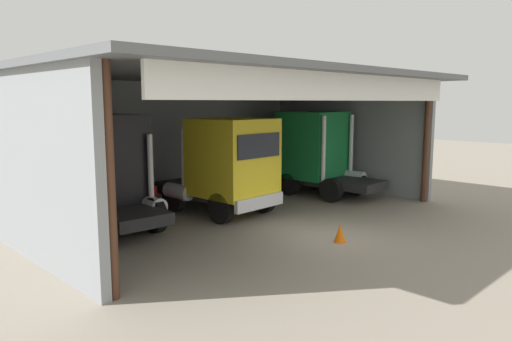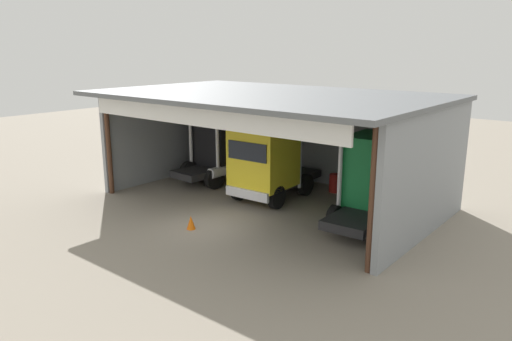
% 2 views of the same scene
% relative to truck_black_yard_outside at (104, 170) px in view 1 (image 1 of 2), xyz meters
% --- Properties ---
extents(ground_plane, '(80.00, 80.00, 0.00)m').
position_rel_truck_black_yard_outside_xyz_m(ground_plane, '(4.52, -5.41, -1.98)').
color(ground_plane, gray).
rests_on(ground_plane, ground).
extents(workshop_shed, '(15.29, 9.90, 5.20)m').
position_rel_truck_black_yard_outside_xyz_m(workshop_shed, '(4.52, -0.41, 1.67)').
color(workshop_shed, gray).
rests_on(workshop_shed, ground).
extents(truck_black_yard_outside, '(2.57, 4.42, 3.75)m').
position_rel_truck_black_yard_outside_xyz_m(truck_black_yard_outside, '(0.00, 0.00, 0.00)').
color(truck_black_yard_outside, black).
rests_on(truck_black_yard_outside, ground).
extents(truck_yellow_right_bay, '(2.82, 5.45, 3.57)m').
position_rel_truck_black_yard_outside_xyz_m(truck_yellow_right_bay, '(4.21, -1.17, -0.10)').
color(truck_yellow_right_bay, yellow).
rests_on(truck_yellow_right_bay, ground).
extents(truck_green_center_right_bay, '(2.73, 4.80, 3.72)m').
position_rel_truck_black_yard_outside_xyz_m(truck_green_center_right_bay, '(9.76, -0.99, -0.03)').
color(truck_green_center_right_bay, '#197F3D').
rests_on(truck_green_center_right_bay, ground).
extents(oil_drum, '(0.58, 0.58, 0.93)m').
position_rel_truck_black_yard_outside_xyz_m(oil_drum, '(6.07, 2.07, -1.52)').
color(oil_drum, '#B21E19').
rests_on(oil_drum, ground).
extents(tool_cart, '(0.90, 0.60, 1.00)m').
position_rel_truck_black_yard_outside_xyz_m(tool_cart, '(2.16, 1.31, -1.48)').
color(tool_cart, red).
rests_on(tool_cart, ground).
extents(traffic_cone, '(0.36, 0.36, 0.56)m').
position_rel_truck_black_yard_outside_xyz_m(traffic_cone, '(4.24, -6.24, -1.70)').
color(traffic_cone, orange).
rests_on(traffic_cone, ground).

